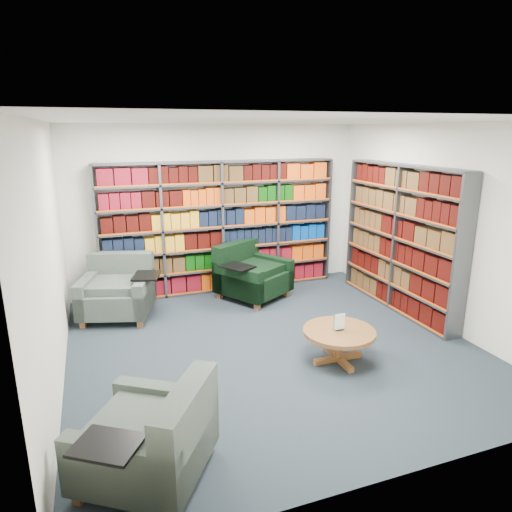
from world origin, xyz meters
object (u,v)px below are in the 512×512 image
object	(u,v)px
chair_teal_left	(119,291)
coffee_table	(339,336)
chair_teal_front	(156,442)
chair_green_right	(249,276)

from	to	relation	value
chair_teal_left	coffee_table	world-z (taller)	chair_teal_left
chair_teal_front	chair_teal_left	bearing A→B (deg)	90.65
chair_teal_front	chair_green_right	bearing A→B (deg)	60.95
chair_teal_left	chair_green_right	bearing A→B (deg)	1.86
chair_teal_left	chair_green_right	size ratio (longest dim) A/B	0.96
coffee_table	chair_teal_left	bearing A→B (deg)	134.18
chair_green_right	chair_teal_front	size ratio (longest dim) A/B	1.05
chair_teal_front	coffee_table	xyz separation A→B (m)	(2.32, 1.20, -0.01)
chair_teal_left	coffee_table	size ratio (longest dim) A/B	1.49
chair_teal_left	coffee_table	bearing A→B (deg)	-45.82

